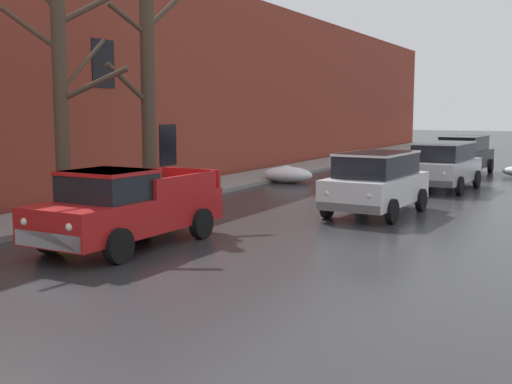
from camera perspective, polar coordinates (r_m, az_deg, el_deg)
The scene contains 10 objects.
left_sidewalk_slab at distance 23.70m, azimuth -6.55°, elevation 0.02°, with size 2.59×80.00×0.15m, color gray.
brick_townhouse_facade at distance 24.59m, azimuth -10.22°, elevation 9.80°, with size 0.63×80.00×8.36m.
snow_bank_mid_block_left at distance 27.18m, azimuth 2.81°, elevation 1.55°, with size 2.16×1.26×0.72m.
bare_tree_second_along_sidewalk at distance 17.09m, azimuth -16.71°, elevation 8.57°, with size 3.73×2.37×7.19m.
bare_tree_mid_block at distance 19.82m, azimuth -9.54°, elevation 9.33°, with size 1.64×3.32×7.16m.
pickup_truck_red_approaching_near_lane at distance 14.61m, azimuth -11.39°, elevation -1.36°, with size 2.22×4.97×1.76m.
suv_white_parked_kerbside_close at distance 19.10m, azimuth 10.59°, elevation 0.98°, with size 2.29×4.36×1.82m.
suv_silver_parked_kerbside_mid at distance 25.70m, azimuth 16.21°, elevation 2.39°, with size 2.36×4.47×1.82m.
suv_black_parked_far_down_block at distance 32.18m, azimuth 17.89°, elevation 3.25°, with size 2.30×4.77×1.82m.
fire_hydrant at distance 16.15m, azimuth -16.66°, elevation -2.59°, with size 0.42×0.22×0.71m.
Camera 1 is at (7.00, -1.48, 3.02)m, focal length 45.28 mm.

